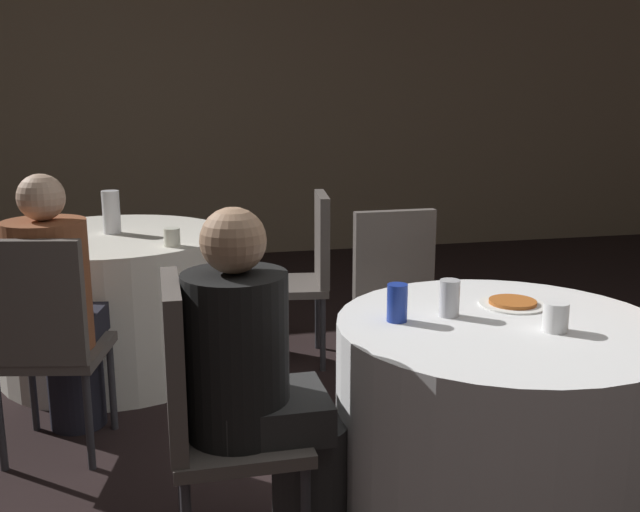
{
  "coord_description": "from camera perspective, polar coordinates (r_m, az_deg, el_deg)",
  "views": [
    {
      "loc": [
        -1.03,
        -1.93,
        1.44
      ],
      "look_at": [
        -0.44,
        0.68,
        0.82
      ],
      "focal_mm": 40.0,
      "sensor_mm": 36.0,
      "label": 1
    }
  ],
  "objects": [
    {
      "name": "wall_back",
      "position": [
        6.44,
        -3.64,
        12.62
      ],
      "size": [
        16.0,
        0.06,
        2.8
      ],
      "color": "gray",
      "rests_on": "ground_plane"
    },
    {
      "name": "table_near",
      "position": [
        2.49,
        13.95,
        -13.08
      ],
      "size": [
        1.07,
        1.07,
        0.72
      ],
      "color": "white",
      "rests_on": "ground_plane"
    },
    {
      "name": "table_far",
      "position": [
        3.93,
        -16.08,
        -3.47
      ],
      "size": [
        1.2,
        1.2,
        0.72
      ],
      "color": "white",
      "rests_on": "ground_plane"
    },
    {
      "name": "chair_near_north",
      "position": [
        3.24,
        6.44,
        -3.2
      ],
      "size": [
        0.41,
        0.41,
        0.92
      ],
      "rotation": [
        0.0,
        0.0,
        -3.13
      ],
      "color": "#59514C",
      "rests_on": "ground_plane"
    },
    {
      "name": "chair_near_west",
      "position": [
        2.17,
        -9.19,
        -11.6
      ],
      "size": [
        0.41,
        0.4,
        0.92
      ],
      "rotation": [
        0.0,
        0.0,
        -1.56
      ],
      "color": "#59514C",
      "rests_on": "ground_plane"
    },
    {
      "name": "chair_far_east",
      "position": [
        3.81,
        -1.09,
        -0.65
      ],
      "size": [
        0.45,
        0.45,
        0.92
      ],
      "rotation": [
        0.0,
        0.0,
        1.43
      ],
      "color": "#59514C",
      "rests_on": "ground_plane"
    },
    {
      "name": "chair_far_south",
      "position": [
        2.95,
        -21.24,
        -5.66
      ],
      "size": [
        0.47,
        0.47,
        0.92
      ],
      "rotation": [
        0.0,
        0.0,
        -0.2
      ],
      "color": "#59514C",
      "rests_on": "ground_plane"
    },
    {
      "name": "person_floral_shirt",
      "position": [
        3.09,
        -20.24,
        -4.21
      ],
      "size": [
        0.36,
        0.5,
        1.14
      ],
      "rotation": [
        0.0,
        0.0,
        -0.2
      ],
      "color": "black",
      "rests_on": "ground_plane"
    },
    {
      "name": "person_black_shirt",
      "position": [
        2.18,
        -4.63,
        -10.84
      ],
      "size": [
        0.5,
        0.31,
        1.12
      ],
      "rotation": [
        0.0,
        0.0,
        -1.56
      ],
      "color": "#282828",
      "rests_on": "ground_plane"
    },
    {
      "name": "pizza_plate_near",
      "position": [
        2.54,
        15.15,
        -3.66
      ],
      "size": [
        0.23,
        0.23,
        0.02
      ],
      "color": "white",
      "rests_on": "table_near"
    },
    {
      "name": "soda_can_blue",
      "position": [
        2.29,
        6.2,
        -3.74
      ],
      "size": [
        0.07,
        0.07,
        0.12
      ],
      "color": "#1E38A5",
      "rests_on": "table_near"
    },
    {
      "name": "soda_can_silver",
      "position": [
        2.36,
        10.32,
        -3.34
      ],
      "size": [
        0.07,
        0.07,
        0.12
      ],
      "color": "silver",
      "rests_on": "table_near"
    },
    {
      "name": "cup_near",
      "position": [
        2.3,
        18.33,
        -4.64
      ],
      "size": [
        0.08,
        0.08,
        0.09
      ],
      "color": "white",
      "rests_on": "table_near"
    },
    {
      "name": "bottle_far",
      "position": [
        3.84,
        -16.36,
        3.39
      ],
      "size": [
        0.09,
        0.09,
        0.22
      ],
      "color": "white",
      "rests_on": "table_far"
    },
    {
      "name": "cup_far",
      "position": [
        3.46,
        -11.76,
        1.49
      ],
      "size": [
        0.08,
        0.08,
        0.09
      ],
      "color": "silver",
      "rests_on": "table_far"
    }
  ]
}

